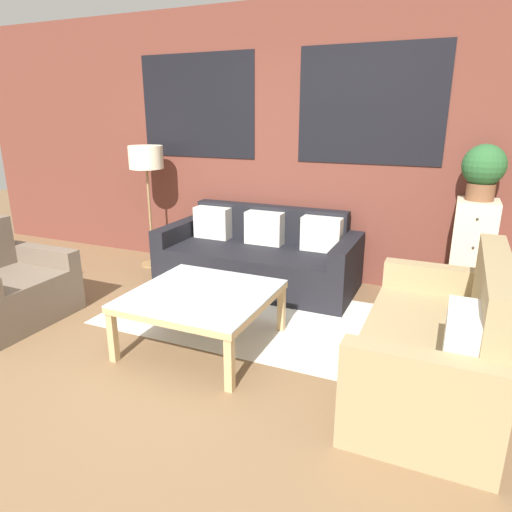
{
  "coord_description": "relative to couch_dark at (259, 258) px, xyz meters",
  "views": [
    {
      "loc": [
        1.79,
        -2.21,
        1.73
      ],
      "look_at": [
        0.28,
        1.22,
        0.55
      ],
      "focal_mm": 32.0,
      "sensor_mm": 36.0,
      "label": 1
    }
  ],
  "objects": [
    {
      "name": "wall_back_brick",
      "position": [
        0.01,
        0.49,
        1.12
      ],
      "size": [
        8.4,
        0.09,
        2.8
      ],
      "color": "brown",
      "rests_on": "ground_plane"
    },
    {
      "name": "ground_plane",
      "position": [
        0.01,
        -1.95,
        -0.29
      ],
      "size": [
        16.0,
        16.0,
        0.0
      ],
      "primitive_type": "plane",
      "color": "brown"
    },
    {
      "name": "armchair_corner",
      "position": [
        -1.66,
        -1.69,
        -0.01
      ],
      "size": [
        0.8,
        0.93,
        0.84
      ],
      "color": "#6B5B4C",
      "rests_on": "ground_plane"
    },
    {
      "name": "coffee_table",
      "position": [
        0.13,
        -1.4,
        0.1
      ],
      "size": [
        1.02,
        1.02,
        0.44
      ],
      "color": "silver",
      "rests_on": "ground_plane"
    },
    {
      "name": "potted_plant",
      "position": [
        2.0,
        0.21,
        0.99
      ],
      "size": [
        0.36,
        0.36,
        0.48
      ],
      "color": "brown",
      "rests_on": "drawer_cabinet"
    },
    {
      "name": "drawer_cabinet",
      "position": [
        2.0,
        0.21,
        0.22
      ],
      "size": [
        0.35,
        0.4,
        1.0
      ],
      "color": "beige",
      "rests_on": "ground_plane"
    },
    {
      "name": "rug",
      "position": [
        0.13,
        -0.78,
        -0.28
      ],
      "size": [
        2.27,
        1.42,
        0.0
      ],
      "color": "silver",
      "rests_on": "ground_plane"
    },
    {
      "name": "settee_vintage",
      "position": [
        1.81,
        -1.35,
        0.02
      ],
      "size": [
        0.8,
        1.59,
        0.92
      ],
      "color": "#99845B",
      "rests_on": "ground_plane"
    },
    {
      "name": "floor_lamp",
      "position": [
        -1.4,
        0.07,
        0.91
      ],
      "size": [
        0.38,
        0.38,
        1.39
      ],
      "color": "olive",
      "rests_on": "ground_plane"
    },
    {
      "name": "couch_dark",
      "position": [
        0.0,
        0.0,
        0.0
      ],
      "size": [
        2.02,
        0.88,
        0.78
      ],
      "color": "black",
      "rests_on": "ground_plane"
    }
  ]
}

